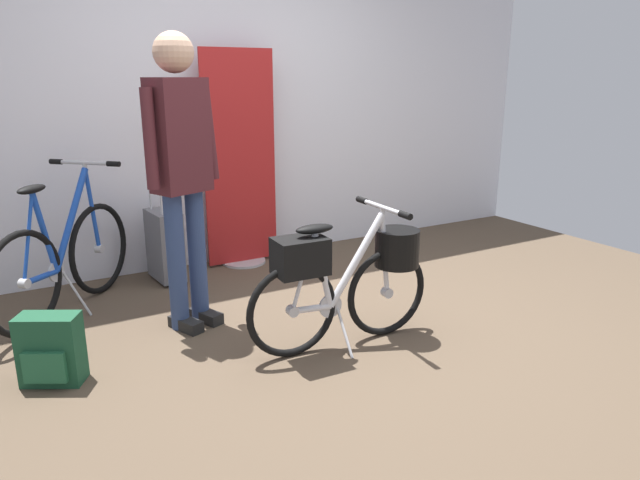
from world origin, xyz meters
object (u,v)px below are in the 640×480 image
folding_bike_foreground (349,274)px  rolling_suitcase (165,245)px  display_bike_left (64,259)px  backpack_on_floor (51,350)px  floor_banner_stand (241,171)px  visitor_near_wall (181,164)px

folding_bike_foreground → rolling_suitcase: size_ratio=1.39×
folding_bike_foreground → display_bike_left: size_ratio=1.12×
folding_bike_foreground → backpack_on_floor: 1.60m
floor_banner_stand → display_bike_left: bearing=-164.5°
folding_bike_foreground → floor_banner_stand: bearing=88.1°
floor_banner_stand → backpack_on_floor: size_ratio=4.71×
rolling_suitcase → backpack_on_floor: (-0.92, -1.24, -0.10)m
folding_bike_foreground → backpack_on_floor: bearing=166.7°
folding_bike_foreground → rolling_suitcase: 1.72m
visitor_near_wall → floor_banner_stand: bearing=52.1°
display_bike_left → visitor_near_wall: (0.63, -0.60, 0.65)m
rolling_suitcase → visitor_near_wall: bearing=-96.0°
visitor_near_wall → backpack_on_floor: 1.23m
display_bike_left → rolling_suitcase: bearing=20.8°
floor_banner_stand → rolling_suitcase: size_ratio=2.07×
floor_banner_stand → folding_bike_foreground: floor_banner_stand is taller
folding_bike_foreground → display_bike_left: bearing=135.3°
floor_banner_stand → visitor_near_wall: bearing=-127.9°
visitor_near_wall → backpack_on_floor: visitor_near_wall is taller
folding_bike_foreground → backpack_on_floor: folding_bike_foreground is taller
display_bike_left → visitor_near_wall: size_ratio=0.59×
rolling_suitcase → backpack_on_floor: size_ratio=2.28×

